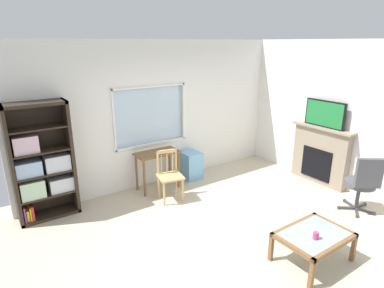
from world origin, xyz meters
TOP-DOWN VIEW (x-y plane):
  - ground at (0.00, 0.00)m, footprint 6.38×5.63m
  - wall_back_with_window at (0.02, 2.31)m, footprint 5.38×0.15m
  - wall_right at (2.75, 0.00)m, footprint 0.12×4.83m
  - bookshelf at (-2.20, 2.08)m, footprint 0.90×0.38m
  - desk_under_window at (-0.22, 1.96)m, footprint 0.83×0.43m
  - wooden_chair at (-0.26, 1.45)m, footprint 0.49×0.48m
  - plastic_drawer_unit at (0.58, 2.01)m, footprint 0.35×0.40m
  - fireplace at (2.60, 0.41)m, footprint 0.26×1.26m
  - tv at (2.58, 0.41)m, footprint 0.06×0.82m
  - office_chair at (2.09, -0.73)m, footprint 0.62×0.62m
  - coffee_table at (0.39, -1.06)m, footprint 0.91×0.66m
  - sippy_cup at (0.30, -1.13)m, footprint 0.07×0.07m

SIDE VIEW (x-z plane):
  - ground at x=0.00m, z-range -0.02..0.00m
  - plastic_drawer_unit at x=0.58m, z-range 0.00..0.57m
  - coffee_table at x=0.39m, z-range 0.14..0.54m
  - sippy_cup at x=0.30m, z-range 0.40..0.49m
  - wooden_chair at x=-0.26m, z-range 0.01..0.91m
  - office_chair at x=2.09m, z-range 0.05..1.05m
  - fireplace at x=2.60m, z-range 0.00..1.15m
  - desk_under_window at x=-0.22m, z-range 0.23..0.97m
  - bookshelf at x=-2.20m, z-range -0.07..1.80m
  - wall_right at x=2.75m, z-range 0.00..2.76m
  - wall_back_with_window at x=0.02m, z-range 0.00..2.76m
  - tv at x=2.58m, z-range 1.15..1.66m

